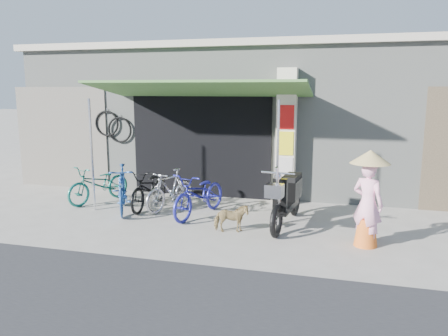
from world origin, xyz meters
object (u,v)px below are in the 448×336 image
(bike_silver, at_px, (170,190))
(street_dog, at_px, (231,218))
(bike_navy, at_px, (200,194))
(nun, at_px, (368,198))
(bike_black, at_px, (150,188))
(moped, at_px, (287,198))
(bike_blue, at_px, (122,189))
(bike_teal, at_px, (99,184))

(bike_silver, xyz_separation_m, street_dog, (1.62, -1.12, -0.18))
(bike_navy, height_order, nun, nun)
(bike_black, xyz_separation_m, nun, (4.42, -1.24, 0.36))
(street_dog, xyz_separation_m, moped, (0.92, 0.70, 0.27))
(bike_black, relative_size, bike_navy, 0.96)
(bike_blue, distance_m, nun, 4.92)
(bike_blue, relative_size, street_dog, 2.64)
(bike_black, xyz_separation_m, bike_silver, (0.49, -0.03, -0.00))
(bike_black, bearing_deg, nun, -15.36)
(bike_teal, relative_size, nun, 1.02)
(bike_black, xyz_separation_m, moped, (3.03, -0.45, 0.09))
(nun, bearing_deg, moped, 1.12)
(bike_teal, relative_size, bike_silver, 1.12)
(bike_black, bearing_deg, bike_silver, -3.05)
(moped, relative_size, nun, 1.28)
(bike_blue, height_order, moped, moped)
(bike_blue, relative_size, moped, 0.80)
(bike_navy, relative_size, moped, 0.85)
(moped, bearing_deg, bike_silver, 177.41)
(street_dog, distance_m, moped, 1.19)
(moped, bearing_deg, bike_teal, 179.00)
(bike_silver, bearing_deg, bike_navy, -1.19)
(bike_black, distance_m, bike_navy, 1.29)
(bike_navy, distance_m, moped, 1.78)
(bike_silver, relative_size, nun, 0.91)
(bike_silver, relative_size, bike_navy, 0.84)
(bike_blue, distance_m, bike_silver, 1.00)
(street_dog, height_order, moped, moped)
(bike_silver, relative_size, street_dog, 2.36)
(bike_blue, height_order, bike_navy, bike_blue)
(moped, bearing_deg, bike_black, 178.37)
(bike_black, height_order, moped, moped)
(bike_silver, bearing_deg, moped, 10.43)
(bike_blue, distance_m, bike_navy, 1.68)
(nun, bearing_deg, street_dog, 28.56)
(moped, bearing_deg, nun, -22.75)
(bike_teal, height_order, bike_blue, bike_blue)
(moped, distance_m, nun, 1.63)
(bike_silver, height_order, street_dog, bike_silver)
(street_dog, relative_size, nun, 0.39)
(bike_blue, bearing_deg, bike_navy, -21.84)
(street_dog, bearing_deg, bike_silver, 39.70)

